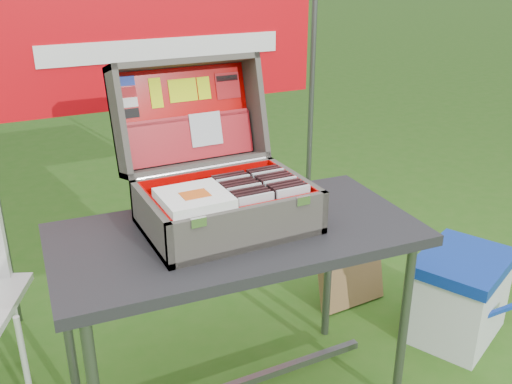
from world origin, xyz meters
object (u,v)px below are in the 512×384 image
cardboard_box (350,269)px  suitcase (219,151)px  cooler (459,296)px  table (238,325)px

cardboard_box → suitcase: bearing=-161.2°
cooler → suitcase: bearing=149.8°
cooler → cardboard_box: bearing=98.3°
table → cardboard_box: table is taller
suitcase → cooler: 1.46m
cooler → table: bearing=154.5°
suitcase → cardboard_box: bearing=21.6°
table → cooler: 1.17m
suitcase → cardboard_box: size_ratio=1.48×
suitcase → cooler: size_ratio=1.21×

